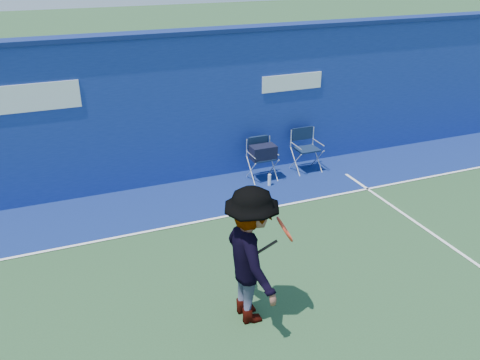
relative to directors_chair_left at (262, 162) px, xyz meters
name	(u,v)px	position (x,y,z in m)	size (l,w,h in m)	color
ground	(211,356)	(-2.70, -4.49, -0.38)	(80.00, 80.00, 0.00)	#264727
stadium_wall	(122,114)	(-2.71, 0.71, 1.17)	(24.00, 0.50, 3.08)	navy
out_of_bounds_strip	(140,209)	(-2.70, -0.39, -0.38)	(24.00, 1.80, 0.01)	navy
court_lines	(196,324)	(-2.70, -3.89, -0.37)	(24.00, 12.00, 0.01)	white
directors_chair_left	(262,162)	(0.00, 0.00, 0.00)	(0.53, 0.49, 0.89)	silver
directors_chair_right	(306,158)	(1.09, 0.06, -0.09)	(0.55, 0.50, 0.93)	silver
water_bottle	(269,180)	(0.00, -0.37, -0.25)	(0.07, 0.07, 0.25)	white
tennis_player	(251,256)	(-1.96, -3.99, 0.57)	(0.90, 1.23, 1.90)	#EA4738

